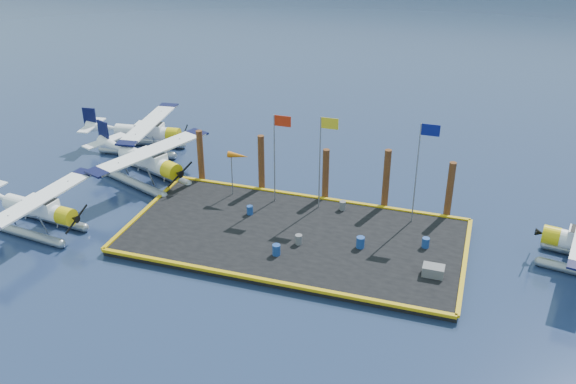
# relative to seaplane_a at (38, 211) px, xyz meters

# --- Properties ---
(ground) EXTENTS (4000.00, 4000.00, 0.00)m
(ground) POSITION_rel_seaplane_a_xyz_m (15.21, 3.69, -1.38)
(ground) COLOR #172545
(ground) RESTS_ON ground
(dock) EXTENTS (20.00, 10.00, 0.40)m
(dock) POSITION_rel_seaplane_a_xyz_m (15.21, 3.69, -1.18)
(dock) COLOR black
(dock) RESTS_ON ground
(dock_bumpers) EXTENTS (20.25, 10.25, 0.18)m
(dock_bumpers) POSITION_rel_seaplane_a_xyz_m (15.21, 3.69, -0.89)
(dock_bumpers) COLOR #C49B0B
(dock_bumpers) RESTS_ON dock
(seaplane_a) EXTENTS (8.11, 8.95, 3.17)m
(seaplane_a) POSITION_rel_seaplane_a_xyz_m (0.00, 0.00, 0.00)
(seaplane_a) COLOR gray
(seaplane_a) RESTS_ON ground
(seaplane_b) EXTENTS (9.08, 9.60, 3.48)m
(seaplane_b) POSITION_rel_seaplane_a_xyz_m (3.15, 8.00, 0.14)
(seaplane_b) COLOR gray
(seaplane_b) RESTS_ON ground
(seaplane_c) EXTENTS (8.32, 9.18, 3.25)m
(seaplane_c) POSITION_rel_seaplane_a_xyz_m (0.18, 12.98, 0.04)
(seaplane_c) COLOR gray
(seaplane_c) RESTS_ON ground
(drum_0) EXTENTS (0.40, 0.40, 0.57)m
(drum_0) POSITION_rel_seaplane_a_xyz_m (11.80, 5.26, -0.69)
(drum_0) COLOR navy
(drum_0) RESTS_ON dock
(drum_1) EXTENTS (0.46, 0.46, 0.65)m
(drum_1) POSITION_rel_seaplane_a_xyz_m (14.93, 1.27, -0.66)
(drum_1) COLOR navy
(drum_1) RESTS_ON dock
(drum_2) EXTENTS (0.48, 0.48, 0.68)m
(drum_2) POSITION_rel_seaplane_a_xyz_m (19.31, 3.50, -0.64)
(drum_2) COLOR navy
(drum_2) RESTS_ON dock
(drum_3) EXTENTS (0.42, 0.42, 0.59)m
(drum_3) POSITION_rel_seaplane_a_xyz_m (15.79, 2.78, -0.68)
(drum_3) COLOR #5B5B60
(drum_3) RESTS_ON dock
(drum_4) EXTENTS (0.43, 0.43, 0.60)m
(drum_4) POSITION_rel_seaplane_a_xyz_m (22.90, 4.69, -0.68)
(drum_4) COLOR navy
(drum_4) RESTS_ON dock
(drum_5) EXTENTS (0.42, 0.42, 0.59)m
(drum_5) POSITION_rel_seaplane_a_xyz_m (17.26, 7.63, -0.68)
(drum_5) COLOR #5B5B60
(drum_5) RESTS_ON dock
(crate) EXTENTS (1.16, 0.77, 0.58)m
(crate) POSITION_rel_seaplane_a_xyz_m (23.65, 1.93, -0.69)
(crate) COLOR #5B5B60
(crate) RESTS_ON dock
(flagpole_red) EXTENTS (1.14, 0.08, 6.00)m
(flagpole_red) POSITION_rel_seaplane_a_xyz_m (12.92, 7.49, 3.02)
(flagpole_red) COLOR gray
(flagpole_red) RESTS_ON dock
(flagpole_yellow) EXTENTS (1.14, 0.08, 6.20)m
(flagpole_yellow) POSITION_rel_seaplane_a_xyz_m (15.91, 7.49, 3.13)
(flagpole_yellow) COLOR gray
(flagpole_yellow) RESTS_ON dock
(flagpole_blue) EXTENTS (1.14, 0.08, 6.50)m
(flagpole_blue) POSITION_rel_seaplane_a_xyz_m (21.91, 7.49, 3.31)
(flagpole_blue) COLOR gray
(flagpole_blue) RESTS_ON dock
(windsock) EXTENTS (1.40, 0.44, 3.12)m
(windsock) POSITION_rel_seaplane_a_xyz_m (10.18, 7.49, 1.85)
(windsock) COLOR gray
(windsock) RESTS_ON dock
(piling_0) EXTENTS (0.44, 0.44, 4.00)m
(piling_0) POSITION_rel_seaplane_a_xyz_m (6.71, 9.09, 0.62)
(piling_0) COLOR #4A2515
(piling_0) RESTS_ON ground
(piling_1) EXTENTS (0.44, 0.44, 4.20)m
(piling_1) POSITION_rel_seaplane_a_xyz_m (11.21, 9.09, 0.72)
(piling_1) COLOR #4A2515
(piling_1) RESTS_ON ground
(piling_2) EXTENTS (0.44, 0.44, 3.80)m
(piling_2) POSITION_rel_seaplane_a_xyz_m (15.71, 9.09, 0.52)
(piling_2) COLOR #4A2515
(piling_2) RESTS_ON ground
(piling_3) EXTENTS (0.44, 0.44, 4.30)m
(piling_3) POSITION_rel_seaplane_a_xyz_m (19.71, 9.09, 0.77)
(piling_3) COLOR #4A2515
(piling_3) RESTS_ON ground
(piling_4) EXTENTS (0.44, 0.44, 4.00)m
(piling_4) POSITION_rel_seaplane_a_xyz_m (23.71, 9.09, 0.62)
(piling_4) COLOR #4A2515
(piling_4) RESTS_ON ground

